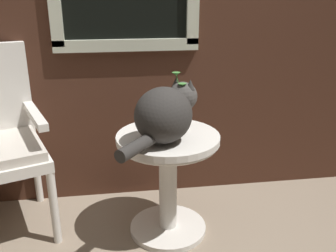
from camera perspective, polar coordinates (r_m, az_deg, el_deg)
name	(u,v)px	position (r m, az deg, el deg)	size (l,w,h in m)	color
wicker_side_table	(168,167)	(2.04, 0.00, -6.28)	(0.55, 0.55, 0.59)	silver
cat	(165,113)	(1.84, -0.40, 1.93)	(0.45, 0.52, 0.29)	#33302D
pewter_vase_with_ivy	(181,115)	(2.01, 2.01, 1.76)	(0.11, 0.11, 0.32)	gray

